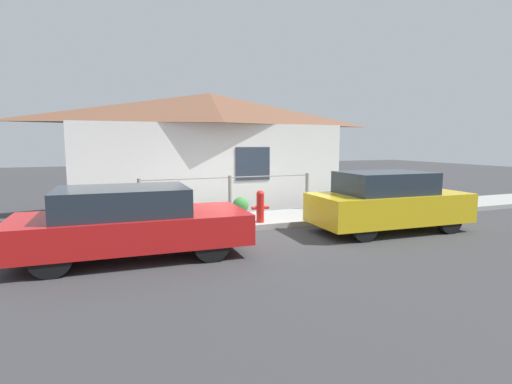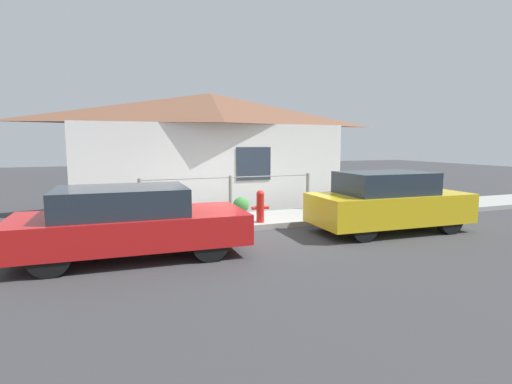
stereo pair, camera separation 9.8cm
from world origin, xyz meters
The scene contains 8 objects.
ground_plane centered at (0.00, 0.00, 0.00)m, with size 60.00×60.00×0.00m, color #38383A.
sidewalk centered at (0.00, 0.90, 0.07)m, with size 24.00×1.81×0.14m.
house centered at (0.00, 3.54, 2.92)m, with size 8.61×2.23×3.64m.
fence centered at (0.00, 1.66, 0.73)m, with size 4.90×0.10×1.07m.
car_left centered at (-2.85, -1.17, 0.67)m, with size 4.21×1.92×1.30m.
car_right centered at (3.01, -1.17, 0.71)m, with size 3.81×1.75×1.42m.
fire_hydrant centered at (0.34, 0.30, 0.56)m, with size 0.44×0.20×0.80m.
potted_plant_near_hydrant centered at (0.12, 1.14, 0.43)m, with size 0.43×0.43×0.53m.
Camera 2 is at (-3.28, -8.73, 2.11)m, focal length 28.00 mm.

